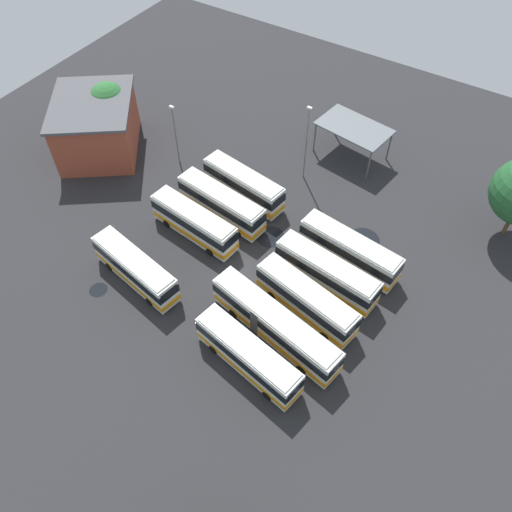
# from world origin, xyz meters

# --- Properties ---
(ground_plane) EXTENTS (91.75, 91.75, 0.00)m
(ground_plane) POSITION_xyz_m (0.00, 0.00, 0.00)
(ground_plane) COLOR #28282B
(bus_row0_slot0) EXTENTS (10.63, 4.27, 3.63)m
(bus_row0_slot0) POSITION_xyz_m (-8.51, -6.86, 1.91)
(bus_row0_slot0) COLOR silver
(bus_row0_slot0) RESTS_ON ground_plane
(bus_row0_slot2) EXTENTS (10.58, 3.63, 3.63)m
(bus_row0_slot2) POSITION_xyz_m (-7.34, 1.24, 1.91)
(bus_row0_slot2) COLOR silver
(bus_row0_slot2) RESTS_ON ground_plane
(bus_row0_slot3) EXTENTS (11.03, 3.78, 3.63)m
(bus_row0_slot3) POSITION_xyz_m (-6.53, 5.11, 1.91)
(bus_row0_slot3) COLOR silver
(bus_row0_slot3) RESTS_ON ground_plane
(bus_row0_slot4) EXTENTS (10.55, 3.96, 3.63)m
(bus_row0_slot4) POSITION_xyz_m (-6.14, 8.98, 1.91)
(bus_row0_slot4) COLOR silver
(bus_row0_slot4) RESTS_ON ground_plane
(bus_row1_slot0) EXTENTS (10.88, 4.30, 3.63)m
(bus_row1_slot0) POSITION_xyz_m (6.11, -8.95, 1.91)
(bus_row1_slot0) COLOR silver
(bus_row1_slot0) RESTS_ON ground_plane
(bus_row1_slot1) EXTENTS (13.98, 5.03, 3.63)m
(bus_row1_slot1) POSITION_xyz_m (6.39, -5.00, 1.91)
(bus_row1_slot1) COLOR silver
(bus_row1_slot1) RESTS_ON ground_plane
(bus_row1_slot2) EXTENTS (10.98, 4.50, 3.63)m
(bus_row1_slot2) POSITION_xyz_m (7.52, -1.09, 1.91)
(bus_row1_slot2) COLOR silver
(bus_row1_slot2) RESTS_ON ground_plane
(bus_row1_slot3) EXTENTS (11.09, 3.74, 3.63)m
(bus_row1_slot3) POSITION_xyz_m (7.64, 2.80, 1.91)
(bus_row1_slot3) COLOR silver
(bus_row1_slot3) RESTS_ON ground_plane
(bus_row1_slot4) EXTENTS (11.11, 3.80, 3.63)m
(bus_row1_slot4) POSITION_xyz_m (8.28, 6.61, 1.91)
(bus_row1_slot4) COLOR silver
(bus_row1_slot4) RESTS_ON ground_plane
(depot_building) EXTENTS (14.24, 14.65, 6.80)m
(depot_building) POSITION_xyz_m (-26.08, 6.67, 3.42)
(depot_building) COLOR #99422D
(depot_building) RESTS_ON ground_plane
(maintenance_shelter) EXTENTS (9.13, 6.32, 4.27)m
(maintenance_shelter) POSITION_xyz_m (0.94, 22.36, 4.02)
(maintenance_shelter) COLOR slate
(maintenance_shelter) RESTS_ON ground_plane
(lamp_post_mid_lot) EXTENTS (0.56, 0.28, 9.76)m
(lamp_post_mid_lot) POSITION_xyz_m (-2.02, 15.74, 5.30)
(lamp_post_mid_lot) COLOR slate
(lamp_post_mid_lot) RESTS_ON ground_plane
(lamp_post_by_building) EXTENTS (0.56, 0.28, 7.97)m
(lamp_post_by_building) POSITION_xyz_m (-16.34, 9.95, 4.40)
(lamp_post_by_building) COLOR slate
(lamp_post_by_building) RESTS_ON ground_plane
(tree_northeast) EXTENTS (4.76, 4.76, 7.64)m
(tree_northeast) POSITION_xyz_m (-26.19, 9.51, 5.24)
(tree_northeast) COLOR brown
(tree_northeast) RESTS_ON ground_plane
(puddle_near_shelter) EXTENTS (3.13, 3.13, 0.01)m
(puddle_near_shelter) POSITION_xyz_m (-0.29, 5.31, 0.00)
(puddle_near_shelter) COLOR black
(puddle_near_shelter) RESTS_ON ground_plane
(puddle_centre_drain) EXTENTS (1.83, 1.83, 0.01)m
(puddle_centre_drain) POSITION_xyz_m (-11.13, -9.98, 0.00)
(puddle_centre_drain) COLOR black
(puddle_centre_drain) RESTS_ON ground_plane
(puddle_back_corner) EXTENTS (3.81, 3.81, 0.01)m
(puddle_back_corner) POSITION_xyz_m (-9.49, 11.89, 0.00)
(puddle_back_corner) COLOR black
(puddle_back_corner) RESTS_ON ground_plane
(puddle_between_rows) EXTENTS (3.46, 3.46, 0.01)m
(puddle_between_rows) POSITION_xyz_m (8.45, 10.36, 0.00)
(puddle_between_rows) COLOR black
(puddle_between_rows) RESTS_ON ground_plane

